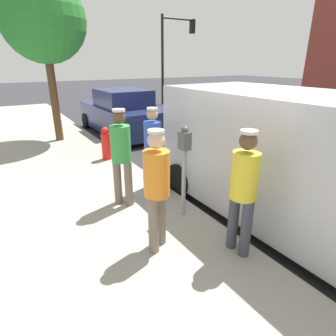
% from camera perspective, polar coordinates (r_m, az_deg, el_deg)
% --- Properties ---
extents(ground_plane, '(80.00, 80.00, 0.00)m').
position_cam_1_polar(ground_plane, '(5.41, 17.96, -8.66)').
color(ground_plane, '#2D2D33').
extents(sidewalk_slab, '(5.00, 32.00, 0.15)m').
position_cam_1_polar(sidewalk_slab, '(3.88, -21.72, -21.11)').
color(sidewalk_slab, '#9E998E').
rests_on(sidewalk_slab, ground).
extents(parking_meter_near, '(0.14, 0.18, 1.52)m').
position_cam_1_polar(parking_meter_near, '(4.39, 3.35, 2.32)').
color(parking_meter_near, gray).
rests_on(parking_meter_near, sidewalk_slab).
extents(pedestrian_in_orange, '(0.34, 0.34, 1.67)m').
position_cam_1_polar(pedestrian_in_orange, '(3.59, -2.32, -3.34)').
color(pedestrian_in_orange, '#726656').
rests_on(pedestrian_in_orange, sidewalk_slab).
extents(pedestrian_in_yellow, '(0.34, 0.36, 1.68)m').
position_cam_1_polar(pedestrian_in_yellow, '(3.63, 15.17, -3.67)').
color(pedestrian_in_yellow, '#383D47').
rests_on(pedestrian_in_yellow, sidewalk_slab).
extents(pedestrian_in_green, '(0.34, 0.34, 1.71)m').
position_cam_1_polar(pedestrian_in_green, '(4.83, -9.55, 3.23)').
color(pedestrian_in_green, '#726656').
rests_on(pedestrian_in_green, sidewalk_slab).
extents(pedestrian_in_blue, '(0.34, 0.36, 1.64)m').
position_cam_1_polar(pedestrian_in_blue, '(5.41, -3.12, 4.84)').
color(pedestrian_in_blue, '#4C608C').
rests_on(pedestrian_in_blue, sidewalk_slab).
extents(parked_van, '(2.19, 5.23, 2.15)m').
position_cam_1_polar(parked_van, '(4.72, 26.89, 1.02)').
color(parked_van, '#BCBCC1').
rests_on(parked_van, ground).
extents(parked_sedan_behind, '(1.99, 4.42, 1.65)m').
position_cam_1_polar(parked_sedan_behind, '(10.76, -9.42, 10.85)').
color(parked_sedan_behind, navy).
rests_on(parked_sedan_behind, ground).
extents(traffic_light_corner, '(2.48, 0.42, 5.20)m').
position_cam_1_polar(traffic_light_corner, '(18.92, 1.23, 23.75)').
color(traffic_light_corner, black).
rests_on(traffic_light_corner, ground).
extents(street_tree, '(2.44, 2.44, 4.78)m').
position_cam_1_polar(street_tree, '(9.76, -24.17, 25.84)').
color(street_tree, brown).
rests_on(street_tree, sidewalk_slab).
extents(fire_hydrant, '(0.24, 0.24, 0.86)m').
position_cam_1_polar(fire_hydrant, '(7.50, -12.55, 4.87)').
color(fire_hydrant, red).
rests_on(fire_hydrant, sidewalk_slab).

